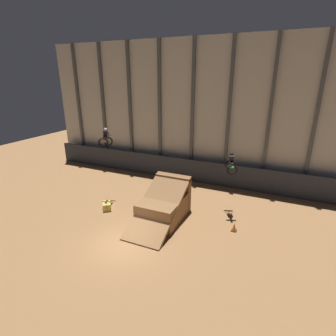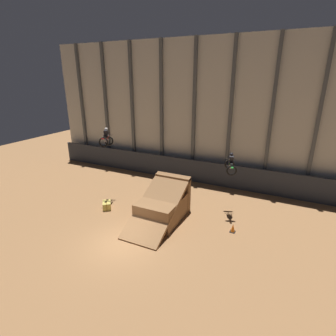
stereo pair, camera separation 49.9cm
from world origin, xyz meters
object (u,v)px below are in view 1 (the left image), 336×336
object	(u,v)px
dirt_ramp	(165,205)
rider_bike_right_air	(231,164)
rider_bike_left_air	(106,139)
traffic_cone_near_ramp	(234,227)
hay_bale_trackside	(107,206)

from	to	relation	value
dirt_ramp	rider_bike_right_air	distance (m)	5.59
rider_bike_left_air	rider_bike_right_air	bearing A→B (deg)	-9.61
rider_bike_right_air	rider_bike_left_air	bearing A→B (deg)	172.50
rider_bike_left_air	traffic_cone_near_ramp	size ratio (longest dim) A/B	3.05
rider_bike_right_air	hay_bale_trackside	size ratio (longest dim) A/B	1.65
traffic_cone_near_ramp	hay_bale_trackside	size ratio (longest dim) A/B	0.54
dirt_ramp	hay_bale_trackside	world-z (taller)	dirt_ramp
rider_bike_left_air	hay_bale_trackside	bearing A→B (deg)	-84.54
rider_bike_right_air	traffic_cone_near_ramp	distance (m)	4.44
hay_bale_trackside	dirt_ramp	bearing A→B (deg)	9.85
rider_bike_left_air	traffic_cone_near_ramp	xyz separation A→B (m)	(10.29, -0.52, -4.86)
rider_bike_left_air	traffic_cone_near_ramp	distance (m)	11.39
traffic_cone_near_ramp	hay_bale_trackside	distance (m)	9.56
hay_bale_trackside	traffic_cone_near_ramp	bearing A→B (deg)	6.04
rider_bike_left_air	hay_bale_trackside	size ratio (longest dim) A/B	1.64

